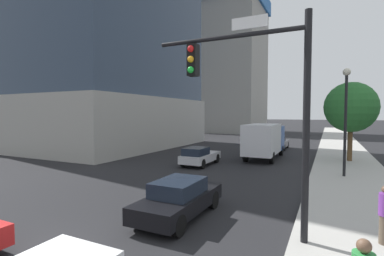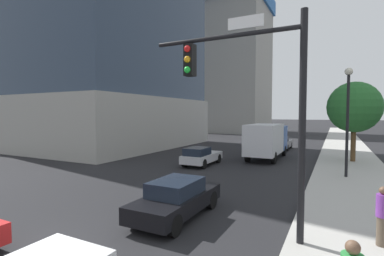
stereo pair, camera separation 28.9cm
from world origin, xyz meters
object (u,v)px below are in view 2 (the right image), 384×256
object	(u,v)px
street_lamp	(348,107)
car_gray	(281,143)
car_blue	(258,138)
car_silver	(201,156)
construction_building	(231,58)
car_black	(177,198)
traffic_light_pole	(250,86)
pedestrian_purple_shirt	(383,216)
street_tree	(354,107)
box_truck	(267,139)

from	to	relation	value
street_lamp	car_gray	size ratio (longest dim) A/B	1.56
car_blue	car_silver	size ratio (longest dim) A/B	1.02
construction_building	car_silver	world-z (taller)	construction_building
street_lamp	car_gray	xyz separation A→B (m)	(-5.78, 12.73, -3.56)
construction_building	car_blue	world-z (taller)	construction_building
car_black	car_gray	bearing A→B (deg)	90.00
traffic_light_pole	street_lamp	distance (m)	10.66
car_black	pedestrian_purple_shirt	xyz separation A→B (m)	(6.39, 0.39, 0.29)
pedestrian_purple_shirt	car_black	bearing A→B (deg)	-176.48
construction_building	street_tree	bearing A→B (deg)	-56.72
construction_building	street_lamp	size ratio (longest dim) A/B	5.76
car_silver	box_truck	bearing A→B (deg)	54.60
car_blue	car_black	size ratio (longest dim) A/B	0.96
street_tree	car_gray	xyz separation A→B (m)	(-6.43, 6.31, -3.65)
car_silver	pedestrian_purple_shirt	xyz separation A→B (m)	(10.09, -9.55, 0.30)
construction_building	car_silver	xyz separation A→B (m)	(11.46, -39.15, -15.12)
traffic_light_pole	street_lamp	bearing A→B (deg)	73.93
car_silver	pedestrian_purple_shirt	distance (m)	13.90
construction_building	street_tree	xyz separation A→B (m)	(21.59, -32.90, -11.47)
construction_building	pedestrian_purple_shirt	bearing A→B (deg)	-66.13
construction_building	car_gray	world-z (taller)	construction_building
street_tree	car_silver	distance (m)	12.45
car_black	car_blue	bearing A→B (deg)	97.80
street_lamp	box_truck	world-z (taller)	street_lamp
street_tree	car_blue	world-z (taller)	street_tree
traffic_light_pole	pedestrian_purple_shirt	world-z (taller)	traffic_light_pole
car_blue	box_truck	distance (m)	12.48
box_truck	construction_building	bearing A→B (deg)	114.08
construction_building	box_truck	size ratio (longest dim) A/B	5.30
street_tree	car_black	xyz separation A→B (m)	(-6.43, -16.19, -3.63)
car_blue	pedestrian_purple_shirt	bearing A→B (deg)	-69.26
car_gray	pedestrian_purple_shirt	xyz separation A→B (m)	(6.39, -22.10, 0.31)
construction_building	car_gray	distance (m)	34.15
traffic_light_pole	street_tree	bearing A→B (deg)	77.82
street_tree	box_truck	size ratio (longest dim) A/B	0.89
traffic_light_pole	street_tree	size ratio (longest dim) A/B	1.07
car_gray	construction_building	bearing A→B (deg)	119.69
traffic_light_pole	car_gray	size ratio (longest dim) A/B	1.63
car_gray	car_silver	bearing A→B (deg)	-106.44
construction_building	car_black	size ratio (longest dim) A/B	8.47
traffic_light_pole	pedestrian_purple_shirt	size ratio (longest dim) A/B	3.96
street_lamp	car_silver	world-z (taller)	street_lamp
street_tree	pedestrian_purple_shirt	world-z (taller)	street_tree
street_lamp	street_tree	size ratio (longest dim) A/B	1.03
traffic_light_pole	car_gray	xyz separation A→B (m)	(-2.83, 22.97, -3.97)
street_tree	car_gray	size ratio (longest dim) A/B	1.52
car_black	pedestrian_purple_shirt	size ratio (longest dim) A/B	2.58
car_blue	pedestrian_purple_shirt	size ratio (longest dim) A/B	2.48
box_truck	street_tree	bearing A→B (deg)	9.13
street_tree	construction_building	bearing A→B (deg)	123.28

